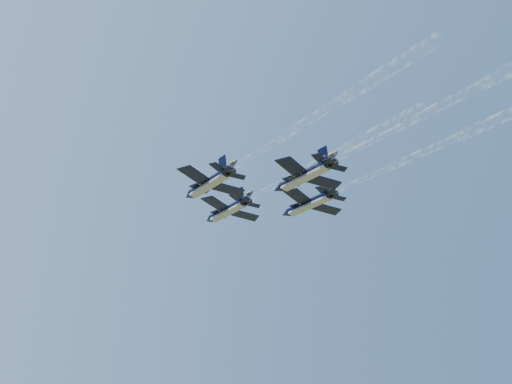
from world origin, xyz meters
TOP-DOWN VIEW (x-y plane):
  - jet_lead at (-0.08, 14.84)m, footprint 14.26×18.70m
  - jet_left at (-13.28, 3.15)m, footprint 14.26×18.70m
  - jet_right at (10.76, -0.10)m, footprint 14.26×18.70m
  - jet_slot at (-1.65, -11.67)m, footprint 14.26×18.70m
  - smoke_trail_lead at (-3.75, -22.87)m, footprint 6.33×48.39m
  - smoke_trail_left at (-16.95, -34.56)m, footprint 6.33×48.39m
  - smoke_trail_right at (7.09, -37.82)m, footprint 6.33×48.39m
  - smoke_trail_slot at (-5.32, -49.39)m, footprint 6.33×48.39m

SIDE VIEW (x-z plane):
  - jet_lead at x=-0.08m, z-range 100.86..105.54m
  - jet_left at x=-13.28m, z-range 100.86..105.54m
  - jet_right at x=10.76m, z-range 100.86..105.54m
  - jet_slot at x=-1.65m, z-range 100.86..105.54m
  - smoke_trail_lead at x=-3.75m, z-range 102.18..104.29m
  - smoke_trail_left at x=-16.95m, z-range 102.18..104.29m
  - smoke_trail_right at x=7.09m, z-range 102.18..104.29m
  - smoke_trail_slot at x=-5.32m, z-range 102.18..104.29m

